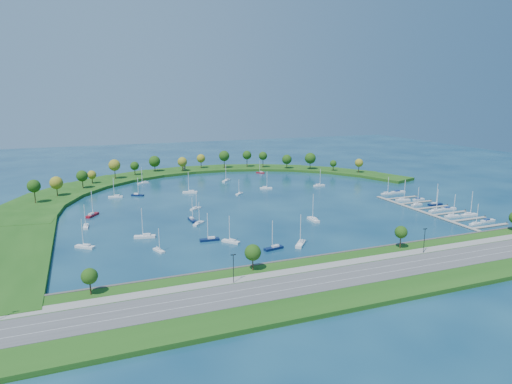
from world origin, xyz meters
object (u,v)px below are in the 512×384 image
object	(u,v)px
harbor_tower	(184,167)
moored_boat_18	(159,250)
moored_boat_0	(85,246)
moored_boat_13	(260,172)
docked_boat_8	(403,200)
moored_boat_5	(143,183)
moored_boat_11	(196,208)
moored_boat_9	(301,243)
moored_boat_15	(137,195)
moored_boat_7	(210,239)
docked_boat_2	(452,216)
docked_boat_3	(469,214)
docked_boat_0	(475,223)
moored_boat_1	(319,185)
docked_boat_9	(418,199)
moored_boat_17	(274,247)
moored_boat_10	(145,236)
moored_boat_3	(199,223)
docked_boat_4	(435,210)
docked_boat_6	(417,204)
docked_boat_5	(448,208)
moored_boat_12	(190,192)
docked_boat_7	(435,204)
docked_boat_11	(398,192)
moored_boat_20	(86,226)
moored_boat_16	(239,193)
dock_system	(434,211)
moored_boat_4	(266,188)
moored_boat_14	(231,241)
moored_boat_8	(192,219)
docked_boat_1	(488,221)
moored_boat_21	(92,215)
moored_boat_19	(226,180)
docked_boat_10	(387,193)

from	to	relation	value
harbor_tower	moored_boat_18	world-z (taller)	moored_boat_18
moored_boat_0	moored_boat_13	world-z (taller)	moored_boat_0
moored_boat_13	docked_boat_8	xyz separation A→B (m)	(44.26, -122.08, 0.07)
moored_boat_5	moored_boat_11	bearing A→B (deg)	79.88
moored_boat_9	moored_boat_15	xyz separation A→B (m)	(-53.77, 123.60, -0.07)
moored_boat_0	moored_boat_13	xyz separation A→B (m)	(137.26, 142.43, -0.06)
moored_boat_7	moored_boat_9	distance (m)	40.27
docked_boat_2	docked_boat_3	size ratio (longest dim) A/B	0.92
moored_boat_15	docked_boat_3	distance (m)	195.77
docked_boat_0	docked_boat_3	bearing A→B (deg)	46.91
moored_boat_1	docked_boat_9	size ratio (longest dim) A/B	1.53
moored_boat_11	moored_boat_17	distance (m)	78.30
moored_boat_10	docked_boat_2	world-z (taller)	moored_boat_10
moored_boat_11	docked_boat_2	bearing A→B (deg)	-60.67
moored_boat_3	docked_boat_4	bearing A→B (deg)	-54.79
moored_boat_9	moored_boat_17	distance (m)	12.87
harbor_tower	moored_boat_7	size ratio (longest dim) A/B	0.30
docked_boat_6	docked_boat_5	bearing A→B (deg)	-60.17
docked_boat_4	moored_boat_12	bearing A→B (deg)	133.38
docked_boat_7	docked_boat_11	distance (m)	35.61
moored_boat_12	moored_boat_20	bearing A→B (deg)	60.58
harbor_tower	moored_boat_10	size ratio (longest dim) A/B	0.28
moored_boat_16	moored_boat_18	world-z (taller)	moored_boat_18
docked_boat_0	docked_boat_2	size ratio (longest dim) A/B	0.86
docked_boat_8	docked_boat_5	bearing A→B (deg)	-58.87
dock_system	docked_boat_5	world-z (taller)	docked_boat_5
moored_boat_4	moored_boat_10	distance (m)	121.01
moored_boat_20	docked_boat_2	distance (m)	187.61
moored_boat_18	moored_boat_14	bearing A→B (deg)	68.10
moored_boat_18	docked_boat_6	size ratio (longest dim) A/B	0.92
moored_boat_3	moored_boat_8	size ratio (longest dim) A/B	0.91
moored_boat_18	moored_boat_1	bearing A→B (deg)	105.00
moored_boat_13	docked_boat_7	xyz separation A→B (m)	(54.76, -137.76, 0.07)
moored_boat_20	docked_boat_4	size ratio (longest dim) A/B	0.94
moored_boat_8	moored_boat_15	size ratio (longest dim) A/B	1.06
docked_boat_11	harbor_tower	bearing A→B (deg)	133.59
moored_boat_4	docked_boat_1	bearing A→B (deg)	-41.71
moored_boat_5	moored_boat_21	distance (m)	88.17
moored_boat_20	docked_boat_9	xyz separation A→B (m)	(191.17, -12.74, -0.31)
moored_boat_10	moored_boat_19	bearing A→B (deg)	-111.13
moored_boat_20	docked_boat_7	xyz separation A→B (m)	(191.20, -26.72, 0.04)
moored_boat_20	docked_boat_2	bearing A→B (deg)	78.28
moored_boat_19	moored_boat_18	bearing A→B (deg)	17.97
moored_boat_14	docked_boat_10	xyz separation A→B (m)	(124.29, 54.93, -0.02)
moored_boat_12	moored_boat_18	size ratio (longest dim) A/B	1.39
moored_boat_4	moored_boat_20	xyz separation A→B (m)	(-116.67, -52.02, -0.02)
moored_boat_20	docked_boat_1	world-z (taller)	moored_boat_20
docked_boat_4	docked_boat_5	distance (m)	10.55
moored_boat_4	moored_boat_14	size ratio (longest dim) A/B	1.01
dock_system	moored_boat_0	xyz separation A→B (m)	(-181.32, 6.20, 0.57)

